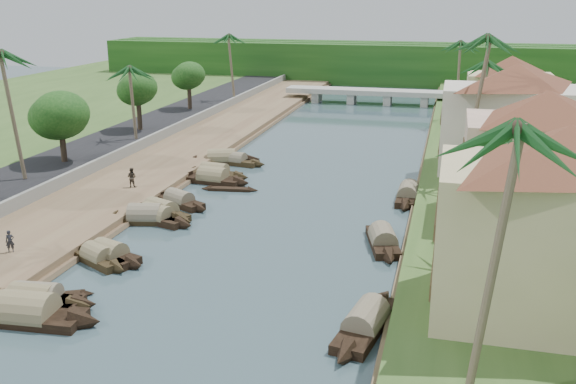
% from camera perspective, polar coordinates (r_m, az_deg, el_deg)
% --- Properties ---
extents(ground, '(220.00, 220.00, 0.00)m').
position_cam_1_polar(ground, '(41.21, -5.90, -7.93)').
color(ground, '#384E55').
rests_on(ground, ground).
extents(left_bank, '(10.00, 180.00, 0.80)m').
position_cam_1_polar(left_bank, '(64.52, -13.21, 1.38)').
color(left_bank, brown).
rests_on(left_bank, ground).
extents(right_bank, '(16.00, 180.00, 1.20)m').
position_cam_1_polar(right_bank, '(57.72, 19.40, -0.80)').
color(right_bank, '#335321').
rests_on(right_bank, ground).
extents(road, '(8.00, 180.00, 1.40)m').
position_cam_1_polar(road, '(68.72, -19.54, 2.05)').
color(road, black).
rests_on(road, ground).
extents(retaining_wall, '(0.40, 180.00, 1.10)m').
position_cam_1_polar(retaining_wall, '(66.30, -16.49, 2.39)').
color(retaining_wall, slate).
rests_on(retaining_wall, left_bank).
extents(treeline, '(120.00, 14.00, 8.00)m').
position_cam_1_polar(treeline, '(136.25, 8.87, 11.25)').
color(treeline, '#133E10').
rests_on(treeline, ground).
extents(bridge, '(28.00, 4.00, 2.40)m').
position_cam_1_polar(bridge, '(108.89, 7.29, 8.69)').
color(bridge, '#A0A196').
rests_on(bridge, ground).
extents(building_near, '(14.85, 14.85, 10.20)m').
position_cam_1_polar(building_near, '(35.19, 22.95, -2.51)').
color(building_near, '#CAB988').
rests_on(building_near, right_bank).
extents(building_mid, '(14.11, 14.11, 9.70)m').
position_cam_1_polar(building_mid, '(50.66, 21.63, 3.06)').
color(building_mid, beige).
rests_on(building_mid, right_bank).
extents(building_far, '(15.59, 15.59, 10.20)m').
position_cam_1_polar(building_far, '(64.14, 19.37, 6.26)').
color(building_far, beige).
rests_on(building_far, right_bank).
extents(building_distant, '(12.62, 12.62, 9.20)m').
position_cam_1_polar(building_distant, '(84.00, 19.01, 8.31)').
color(building_distant, '#CAB988').
rests_on(building_distant, right_bank).
extents(sampan_1, '(8.99, 2.73, 2.58)m').
position_cam_1_polar(sampan_1, '(38.98, -22.12, -10.04)').
color(sampan_1, black).
rests_on(sampan_1, ground).
extents(sampan_2, '(7.56, 1.93, 2.01)m').
position_cam_1_polar(sampan_2, '(40.63, -21.68, -8.88)').
color(sampan_2, black).
rests_on(sampan_2, ground).
extents(sampan_3, '(7.49, 2.27, 2.02)m').
position_cam_1_polar(sampan_3, '(40.59, -21.32, -8.87)').
color(sampan_3, black).
rests_on(sampan_3, ground).
extents(sampan_4, '(6.17, 4.13, 1.84)m').
position_cam_1_polar(sampan_4, '(45.41, -16.52, -5.60)').
color(sampan_4, black).
rests_on(sampan_4, ground).
extents(sampan_5, '(6.49, 3.60, 2.06)m').
position_cam_1_polar(sampan_5, '(45.57, -15.56, -5.42)').
color(sampan_5, black).
rests_on(sampan_5, ground).
extents(sampan_6, '(7.73, 3.34, 2.25)m').
position_cam_1_polar(sampan_6, '(52.40, -12.58, -2.21)').
color(sampan_6, black).
rests_on(sampan_6, ground).
extents(sampan_7, '(7.64, 3.75, 2.03)m').
position_cam_1_polar(sampan_7, '(52.37, -11.64, -2.17)').
color(sampan_7, black).
rests_on(sampan_7, ground).
extents(sampan_8, '(7.40, 4.51, 2.26)m').
position_cam_1_polar(sampan_8, '(53.21, -11.26, -1.83)').
color(sampan_8, black).
rests_on(sampan_8, ground).
extents(sampan_9, '(7.00, 4.60, 1.87)m').
position_cam_1_polar(sampan_9, '(56.08, -9.63, -0.77)').
color(sampan_9, black).
rests_on(sampan_9, ground).
extents(sampan_10, '(7.79, 2.58, 2.12)m').
position_cam_1_polar(sampan_10, '(64.22, -6.56, 1.66)').
color(sampan_10, black).
rests_on(sampan_10, ground).
extents(sampan_11, '(8.04, 2.62, 2.26)m').
position_cam_1_polar(sampan_11, '(62.35, -6.70, 1.19)').
color(sampan_11, black).
rests_on(sampan_11, ground).
extents(sampan_12, '(7.92, 2.73, 1.90)m').
position_cam_1_polar(sampan_12, '(69.08, -4.88, 2.81)').
color(sampan_12, black).
rests_on(sampan_12, ground).
extents(sampan_13, '(8.77, 4.84, 2.36)m').
position_cam_1_polar(sampan_13, '(69.48, -5.96, 2.87)').
color(sampan_13, black).
rests_on(sampan_13, ground).
extents(sampan_14, '(3.25, 9.18, 2.19)m').
position_cam_1_polar(sampan_14, '(35.62, 6.93, -11.47)').
color(sampan_14, black).
rests_on(sampan_14, ground).
extents(sampan_15, '(3.59, 8.06, 2.13)m').
position_cam_1_polar(sampan_15, '(46.94, 8.43, -4.28)').
color(sampan_15, black).
rests_on(sampan_15, ground).
extents(sampan_16, '(1.92, 8.71, 2.13)m').
position_cam_1_polar(sampan_16, '(57.99, 10.64, -0.22)').
color(sampan_16, black).
rests_on(sampan_16, ground).
extents(canoe_1, '(4.14, 2.52, 0.69)m').
position_cam_1_polar(canoe_1, '(41.27, -19.78, -8.73)').
color(canoe_1, black).
rests_on(canoe_1, ground).
extents(canoe_2, '(5.49, 1.53, 0.79)m').
position_cam_1_polar(canoe_2, '(59.78, -5.22, 0.22)').
color(canoe_2, black).
rests_on(canoe_2, ground).
extents(palm_0, '(3.20, 3.20, 13.17)m').
position_cam_1_polar(palm_0, '(24.67, 18.14, 4.91)').
color(palm_0, '#72644C').
rests_on(palm_0, ground).
extents(palm_1, '(3.20, 3.20, 9.59)m').
position_cam_1_polar(palm_1, '(40.79, 17.93, 4.52)').
color(palm_1, '#72644C').
rests_on(palm_1, ground).
extents(palm_2, '(3.20, 3.20, 14.34)m').
position_cam_1_polar(palm_2, '(57.96, 16.45, 12.74)').
color(palm_2, '#72644C').
rests_on(palm_2, ground).
extents(palm_3, '(3.20, 3.20, 10.86)m').
position_cam_1_polar(palm_3, '(72.99, 16.73, 10.83)').
color(palm_3, '#72644C').
rests_on(palm_3, ground).
extents(palm_5, '(3.20, 3.20, 12.79)m').
position_cam_1_polar(palm_5, '(61.27, -23.64, 11.00)').
color(palm_5, '#72644C').
rests_on(palm_5, ground).
extents(palm_6, '(3.20, 3.20, 9.71)m').
position_cam_1_polar(palm_6, '(75.58, -13.79, 10.54)').
color(palm_6, '#72644C').
rests_on(palm_6, ground).
extents(palm_7, '(3.20, 3.20, 11.72)m').
position_cam_1_polar(palm_7, '(90.50, 15.15, 12.56)').
color(palm_7, '#72644C').
rests_on(palm_7, ground).
extents(palm_8, '(3.20, 3.20, 11.56)m').
position_cam_1_polar(palm_8, '(102.73, -5.00, 13.57)').
color(palm_8, '#72644C').
rests_on(palm_8, ground).
extents(tree_3, '(5.51, 5.51, 6.90)m').
position_cam_1_polar(tree_3, '(67.39, -19.61, 6.36)').
color(tree_3, '#3F2F24').
rests_on(tree_3, ground).
extents(tree_4, '(4.54, 4.54, 6.89)m').
position_cam_1_polar(tree_4, '(81.34, -13.23, 8.84)').
color(tree_4, '#3F2F24').
rests_on(tree_4, ground).
extents(tree_5, '(4.47, 4.47, 6.62)m').
position_cam_1_polar(tree_5, '(95.63, -8.83, 10.12)').
color(tree_5, '#3F2F24').
rests_on(tree_5, ground).
extents(tree_6, '(4.65, 4.65, 6.67)m').
position_cam_1_polar(tree_6, '(68.70, 23.26, 6.08)').
color(tree_6, '#3F2F24').
rests_on(tree_6, ground).
extents(person_near, '(0.67, 0.62, 1.53)m').
position_cam_1_polar(person_near, '(47.00, -23.48, -4.04)').
color(person_near, black).
rests_on(person_near, left_bank).
extents(person_far, '(0.88, 0.69, 1.78)m').
position_cam_1_polar(person_far, '(59.38, -13.72, 1.28)').
color(person_far, '#342D24').
rests_on(person_far, left_bank).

